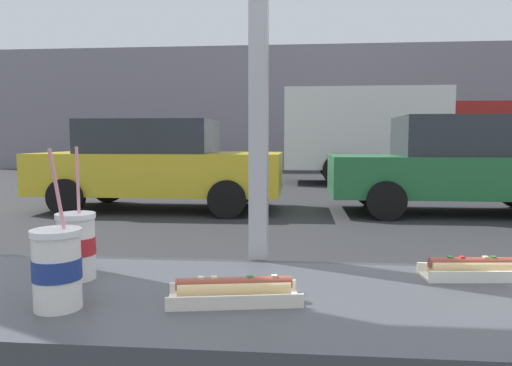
{
  "coord_description": "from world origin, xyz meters",
  "views": [
    {
      "loc": [
        0.11,
        -1.25,
        1.3
      ],
      "look_at": [
        -0.22,
        2.38,
        0.97
      ],
      "focal_mm": 33.6,
      "sensor_mm": 36.0,
      "label": 1
    }
  ],
  "objects_px": {
    "parked_car_green": "(460,165)",
    "soda_cup_left": "(76,245)",
    "parked_car_yellow": "(158,164)",
    "hotdog_tray_far": "(234,291)",
    "hotdog_tray_near": "(472,269)",
    "box_truck": "(389,132)",
    "soda_cup_right": "(57,268)"
  },
  "relations": [
    {
      "from": "parked_car_green",
      "to": "soda_cup_left",
      "type": "bearing_deg",
      "value": -113.75
    },
    {
      "from": "parked_car_yellow",
      "to": "parked_car_green",
      "type": "distance_m",
      "value": 5.44
    },
    {
      "from": "hotdog_tray_far",
      "to": "parked_car_green",
      "type": "height_order",
      "value": "parked_car_green"
    },
    {
      "from": "soda_cup_left",
      "to": "hotdog_tray_near",
      "type": "relative_size",
      "value": 1.3
    },
    {
      "from": "parked_car_green",
      "to": "box_truck",
      "type": "relative_size",
      "value": 0.7
    },
    {
      "from": "parked_car_yellow",
      "to": "hotdog_tray_far",
      "type": "bearing_deg",
      "value": -72.15
    },
    {
      "from": "hotdog_tray_far",
      "to": "parked_car_yellow",
      "type": "bearing_deg",
      "value": 107.85
    },
    {
      "from": "hotdog_tray_near",
      "to": "hotdog_tray_far",
      "type": "relative_size",
      "value": 0.85
    },
    {
      "from": "hotdog_tray_near",
      "to": "parked_car_green",
      "type": "height_order",
      "value": "parked_car_green"
    },
    {
      "from": "soda_cup_left",
      "to": "hotdog_tray_far",
      "type": "xyz_separation_m",
      "value": [
        0.4,
        -0.13,
        -0.06
      ]
    },
    {
      "from": "soda_cup_left",
      "to": "hotdog_tray_near",
      "type": "bearing_deg",
      "value": 5.55
    },
    {
      "from": "hotdog_tray_far",
      "to": "parked_car_yellow",
      "type": "distance_m",
      "value": 8.12
    },
    {
      "from": "hotdog_tray_near",
      "to": "parked_car_yellow",
      "type": "bearing_deg",
      "value": 112.01
    },
    {
      "from": "hotdog_tray_near",
      "to": "box_truck",
      "type": "xyz_separation_m",
      "value": [
        2.23,
        13.38,
        0.54
      ]
    },
    {
      "from": "soda_cup_left",
      "to": "box_truck",
      "type": "xyz_separation_m",
      "value": [
        3.17,
        13.47,
        0.48
      ]
    },
    {
      "from": "box_truck",
      "to": "parked_car_yellow",
      "type": "bearing_deg",
      "value": -131.89
    },
    {
      "from": "soda_cup_right",
      "to": "hotdog_tray_near",
      "type": "relative_size",
      "value": 1.3
    },
    {
      "from": "hotdog_tray_near",
      "to": "parked_car_yellow",
      "type": "distance_m",
      "value": 8.1
    },
    {
      "from": "soda_cup_right",
      "to": "hotdog_tray_near",
      "type": "xyz_separation_m",
      "value": [
        0.89,
        0.29,
        -0.06
      ]
    },
    {
      "from": "hotdog_tray_near",
      "to": "hotdog_tray_far",
      "type": "height_order",
      "value": "same"
    },
    {
      "from": "hotdog_tray_far",
      "to": "parked_car_green",
      "type": "xyz_separation_m",
      "value": [
        2.95,
        7.73,
        -0.12
      ]
    },
    {
      "from": "parked_car_yellow",
      "to": "box_truck",
      "type": "xyz_separation_m",
      "value": [
        5.26,
        5.87,
        0.68
      ]
    },
    {
      "from": "soda_cup_left",
      "to": "soda_cup_right",
      "type": "distance_m",
      "value": 0.21
    },
    {
      "from": "hotdog_tray_near",
      "to": "hotdog_tray_far",
      "type": "bearing_deg",
      "value": -158.37
    },
    {
      "from": "soda_cup_left",
      "to": "parked_car_yellow",
      "type": "height_order",
      "value": "parked_car_yellow"
    },
    {
      "from": "soda_cup_left",
      "to": "hotdog_tray_far",
      "type": "distance_m",
      "value": 0.42
    },
    {
      "from": "hotdog_tray_near",
      "to": "box_truck",
      "type": "height_order",
      "value": "box_truck"
    },
    {
      "from": "box_truck",
      "to": "soda_cup_left",
      "type": "bearing_deg",
      "value": -103.24
    },
    {
      "from": "hotdog_tray_far",
      "to": "box_truck",
      "type": "distance_m",
      "value": 13.89
    },
    {
      "from": "parked_car_yellow",
      "to": "parked_car_green",
      "type": "xyz_separation_m",
      "value": [
        5.44,
        0.0,
        0.01
      ]
    },
    {
      "from": "soda_cup_left",
      "to": "parked_car_yellow",
      "type": "xyz_separation_m",
      "value": [
        -2.09,
        7.6,
        -0.2
      ]
    },
    {
      "from": "soda_cup_left",
      "to": "parked_car_green",
      "type": "xyz_separation_m",
      "value": [
        3.35,
        7.6,
        -0.18
      ]
    }
  ]
}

